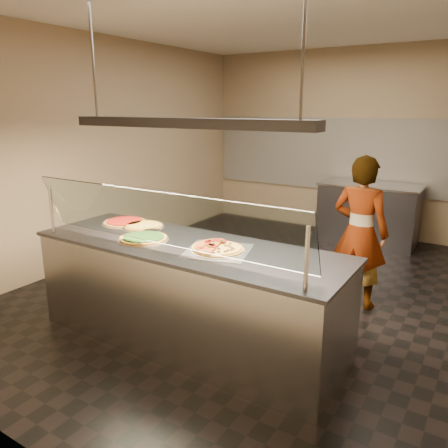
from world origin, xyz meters
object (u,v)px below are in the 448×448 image
Objects in this scene: serving_counter at (188,294)px; half_pizza_pepperoni at (208,245)px; sneeze_guard at (159,219)px; prep_table at (368,213)px; perforated_tray at (218,250)px; pizza_spatula at (150,227)px; worker at (360,233)px; pizza_cheese at (144,226)px; pizza_spinach at (144,238)px; half_pizza_sausage at (228,250)px; pizza_tomato at (125,222)px; heat_lamp_housing at (184,123)px.

serving_counter is 0.55m from half_pizza_pepperoni.
sneeze_guard is 1.75× the size of prep_table.
pizza_spatula is (-0.89, 0.18, 0.02)m from perforated_tray.
worker is at bearing -78.07° from prep_table.
pizza_cheese is at bearing 158.02° from pizza_spatula.
pizza_spinach is 2.24m from worker.
half_pizza_pepperoni reaches higher than serving_counter.
worker reaches higher than pizza_spinach.
serving_counter is 1.09× the size of sneeze_guard.
perforated_tray is at bearing -3.08° from serving_counter.
half_pizza_pepperoni is at bearing -12.44° from pizza_spatula.
prep_table is at bearing -73.44° from worker.
half_pizza_sausage reaches higher than serving_counter.
perforated_tray is 1.58× the size of pizza_cheese.
half_pizza_sausage is 0.84m from pizza_spinach.
pizza_spinach is at bearing -30.69° from pizza_tomato.
sneeze_guard is 1.14m from pizza_tomato.
perforated_tray is 0.43× the size of prep_table.
serving_counter is 6.30× the size of pizza_spinach.
pizza_spinach reaches higher than perforated_tray.
pizza_cheese reaches higher than prep_table.
pizza_tomato is at bearing 166.89° from heat_lamp_housing.
prep_table is at bearing 67.96° from pizza_tomato.
half_pizza_sausage is at bearing -10.16° from pizza_spatula.
serving_counter is at bearing 177.30° from half_pizza_sausage.
worker is (0.82, 1.61, -0.16)m from half_pizza_pepperoni.
worker is at bearing 49.55° from pizza_spinach.
pizza_spatula reaches higher than prep_table.
pizza_tomato is (-1.39, 0.24, -0.01)m from half_pizza_sausage.
pizza_spatula is (-0.56, 0.50, -0.27)m from sneeze_guard.
perforated_tray is at bearing -12.59° from pizza_cheese.
half_pizza_sausage is at bearing -2.70° from heat_lamp_housing.
pizza_spatula is (-0.56, 0.16, 0.49)m from serving_counter.
half_pizza_pepperoni is at bearing 67.57° from worker.
perforated_tray is 1.42× the size of pizza_spinach.
pizza_spinach is (-0.83, -0.09, -0.01)m from half_pizza_sausage.
perforated_tray is 1.37× the size of half_pizza_pepperoni.
sneeze_guard reaches higher than half_pizza_pepperoni.
half_pizza_pepperoni is at bearing 178.93° from half_pizza_sausage.
pizza_spatula reaches higher than perforated_tray.
half_pizza_sausage is at bearing 6.06° from pizza_spinach.
pizza_tomato is at bearing 38.94° from worker.
pizza_cheese is 0.14m from pizza_spatula.
pizza_spatula is 1.15m from heat_lamp_housing.
serving_counter is 1.94m from worker.
heat_lamp_housing is at bearing -98.03° from prep_table.
serving_counter is at bearing 15.44° from pizza_spinach.
worker reaches higher than perforated_tray.
half_pizza_sausage is 0.20× the size of heat_lamp_housing.
worker is (0.72, 1.61, -0.13)m from perforated_tray.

